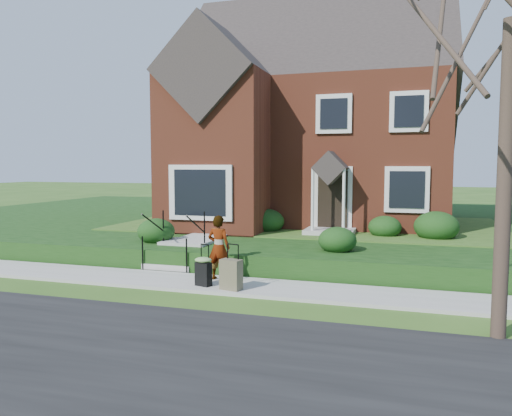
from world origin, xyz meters
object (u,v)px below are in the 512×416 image
at_px(woman, 219,247).
at_px(front_steps, 181,250).
at_px(suitcase_black, 203,270).
at_px(suitcase_olive, 231,274).

bearing_deg(woman, front_steps, -34.51).
xyz_separation_m(woman, suitcase_black, (-0.11, -0.70, -0.42)).
height_order(woman, suitcase_olive, woman).
relative_size(woman, suitcase_black, 1.63).
bearing_deg(suitcase_black, suitcase_olive, 5.20).
distance_m(woman, suitcase_olive, 1.15).
bearing_deg(suitcase_black, front_steps, 142.91).
distance_m(front_steps, suitcase_black, 2.75).
xyz_separation_m(suitcase_black, suitcase_olive, (0.74, -0.14, -0.03)).
bearing_deg(suitcase_olive, woman, 139.89).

